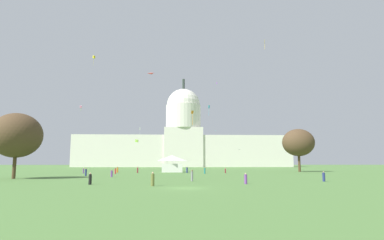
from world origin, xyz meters
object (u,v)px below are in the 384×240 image
object	(u,v)px
kite_white_mid	(140,129)
kite_red_mid	(151,76)
capitol_building	(183,141)
person_red_edge_east	(115,171)
person_navy_mid_center	(86,172)
kite_turquoise_low	(217,132)
kite_violet_high	(217,83)
tree_west_mid	(17,135)
kite_lime_low	(137,141)
person_purple_front_right	(83,171)
kite_pink_mid	(81,107)
person_navy_lawn_far_right	(324,177)
person_olive_edge_west	(153,180)
person_purple_mid_right	(246,179)
kite_gold_high	(265,42)
event_tent	(172,164)
person_teal_front_left	(205,171)
person_black_lawn_far_left	(90,179)
tree_east_far	(298,143)
kite_cyan_mid	(209,108)
person_purple_near_tree_east	(112,174)
person_maroon_near_tree_west	(225,171)
person_maroon_back_left	(138,170)
kite_black_low	(240,150)
person_grey_near_tent	(192,176)
kite_orange_low	(192,114)
person_navy_back_center	(187,170)
kite_yellow_high	(94,57)
person_orange_mid_left	(117,170)

from	to	relation	value
kite_white_mid	kite_red_mid	xyz separation A→B (m)	(17.42, -134.60, -2.45)
capitol_building	person_red_edge_east	world-z (taller)	capitol_building
person_navy_mid_center	kite_white_mid	world-z (taller)	kite_white_mid
kite_turquoise_low	kite_violet_high	xyz separation A→B (m)	(8.03, 58.96, 37.75)
tree_west_mid	kite_lime_low	world-z (taller)	kite_lime_low
person_purple_front_right	kite_pink_mid	bearing A→B (deg)	-43.70
person_purple_front_right	kite_pink_mid	xyz separation A→B (m)	(-11.14, 32.14, 23.46)
kite_lime_low	kite_turquoise_low	bearing A→B (deg)	118.92
kite_violet_high	person_navy_lawn_far_right	bearing A→B (deg)	-147.68
person_navy_lawn_far_right	person_olive_edge_west	distance (m)	27.74
person_purple_mid_right	kite_gold_high	world-z (taller)	kite_gold_high
event_tent	person_red_edge_east	xyz separation A→B (m)	(-14.79, -13.92, -1.86)
person_teal_front_left	person_black_lawn_far_left	bearing A→B (deg)	-79.91
tree_east_far	person_olive_edge_west	xyz separation A→B (m)	(-42.97, -61.07, -8.65)
capitol_building	kite_cyan_mid	bearing A→B (deg)	-83.89
person_teal_front_left	person_purple_mid_right	bearing A→B (deg)	-52.26
kite_white_mid	person_purple_near_tree_east	bearing A→B (deg)	128.66
person_maroon_near_tree_west	kite_gold_high	world-z (taller)	kite_gold_high
person_red_edge_east	person_maroon_back_left	bearing A→B (deg)	-93.62
kite_violet_high	person_black_lawn_far_left	bearing A→B (deg)	-160.09
person_olive_edge_west	kite_cyan_mid	distance (m)	100.43
person_teal_front_left	kite_red_mid	distance (m)	31.65
kite_gold_high	kite_black_low	distance (m)	105.47
person_teal_front_left	tree_west_mid	bearing A→B (deg)	-111.11
person_grey_near_tent	person_purple_mid_right	bearing A→B (deg)	17.74
kite_pink_mid	kite_gold_high	distance (m)	72.16
tree_east_far	person_grey_near_tent	bearing A→B (deg)	-126.54
person_maroon_back_left	kite_cyan_mid	size ratio (longest dim) A/B	0.37
person_teal_front_left	kite_cyan_mid	world-z (taller)	kite_cyan_mid
person_navy_lawn_far_right	kite_cyan_mid	bearing A→B (deg)	-95.12
person_maroon_back_left	kite_orange_low	size ratio (longest dim) A/B	0.45
tree_east_far	person_red_edge_east	xyz separation A→B (m)	(-55.99, -16.39, -8.73)
person_purple_front_right	person_purple_mid_right	world-z (taller)	person_purple_front_right
person_purple_front_right	person_grey_near_tent	xyz separation A→B (m)	(28.13, -38.52, 0.14)
person_red_edge_east	kite_pink_mid	distance (m)	48.11
kite_violet_high	kite_pink_mid	size ratio (longest dim) A/B	0.67
tree_west_mid	person_purple_front_right	xyz separation A→B (m)	(4.30, 29.49, -7.30)
kite_turquoise_low	person_navy_lawn_far_right	bearing A→B (deg)	-145.39
person_navy_back_center	person_purple_mid_right	bearing A→B (deg)	-62.91
person_purple_front_right	kite_violet_high	xyz separation A→B (m)	(51.97, 111.99, 53.99)
kite_orange_low	kite_white_mid	world-z (taller)	kite_white_mid
kite_lime_low	kite_gold_high	size ratio (longest dim) A/B	0.41
tree_east_far	kite_turquoise_low	bearing A→B (deg)	117.77
kite_yellow_high	kite_red_mid	distance (m)	90.63
kite_orange_low	kite_violet_high	distance (m)	127.50
tree_east_far	kite_violet_high	xyz separation A→B (m)	(-13.58, 100.02, 45.25)
person_orange_mid_left	kite_pink_mid	bearing A→B (deg)	143.84
capitol_building	person_purple_mid_right	distance (m)	179.22
tree_west_mid	person_navy_back_center	world-z (taller)	tree_west_mid
person_navy_lawn_far_right	kite_yellow_high	bearing A→B (deg)	-67.96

